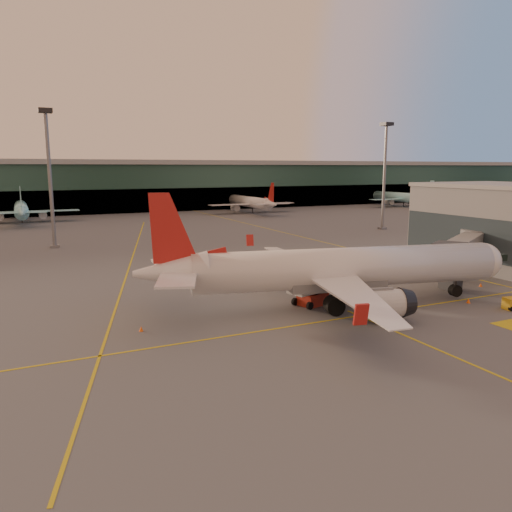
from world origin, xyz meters
name	(u,v)px	position (x,y,z in m)	size (l,w,h in m)	color
ground	(348,338)	(0.00, 0.00, 0.00)	(600.00, 600.00, 0.00)	#4C4F54
taxi_markings	(148,261)	(-7.32, 44.49, 0.01)	(100.12, 173.00, 0.01)	gold
terminal	(100,186)	(0.00, 141.79, 8.76)	(400.00, 20.00, 17.60)	#19382D
gate_building	(503,225)	(41.93, 17.93, 6.29)	(18.40, 22.40, 12.60)	slate
mast_west_near	(49,168)	(-20.00, 66.00, 14.86)	(2.40, 2.40, 25.60)	slate
mast_east_near	(385,168)	(55.00, 62.00, 14.86)	(2.40, 2.40, 25.60)	slate
distant_aircraft_row	(38,222)	(-21.00, 118.00, 0.00)	(290.00, 34.00, 13.00)	#92E5F5
main_airplane	(334,270)	(4.54, 9.03, 4.09)	(41.35, 37.61, 12.59)	silver
jet_bridge	(466,249)	(28.18, 12.59, 4.23)	(17.92, 12.20, 6.12)	slate
catering_truck	(312,284)	(2.74, 10.62, 2.37)	(5.80, 3.70, 4.17)	#A72517
cone_nose	(481,285)	(26.89, 8.70, 0.24)	(0.39, 0.39, 0.49)	#FD5D0D
cone_tail	(141,329)	(-16.30, 9.78, 0.24)	(0.39, 0.39, 0.50)	#FD5D0D
cone_wing_left	(248,274)	(2.57, 27.18, 0.29)	(0.47, 0.47, 0.60)	#FD5D0D
cone_fwd	(469,301)	(19.12, 3.71, 0.26)	(0.43, 0.43, 0.55)	#FD5D0D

